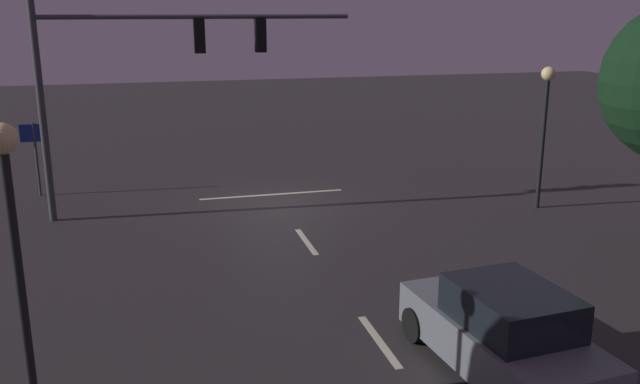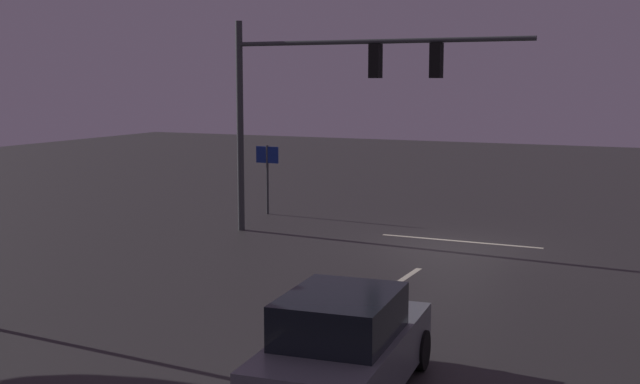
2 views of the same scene
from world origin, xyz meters
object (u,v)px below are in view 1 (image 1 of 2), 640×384
at_px(street_lamp_left_kerb, 545,109).
at_px(route_sign, 35,143).
at_px(traffic_signal_assembly, 146,62).
at_px(car_approaching, 503,333).
at_px(street_lamp_right_kerb, 12,222).

distance_m(street_lamp_left_kerb, route_sign, 16.84).
relative_size(traffic_signal_assembly, route_sign, 3.72).
relative_size(traffic_signal_assembly, street_lamp_left_kerb, 2.08).
distance_m(traffic_signal_assembly, car_approaching, 13.46).
distance_m(car_approaching, street_lamp_right_kerb, 8.10).
bearing_deg(traffic_signal_assembly, car_approaching, 115.77).
relative_size(street_lamp_left_kerb, street_lamp_right_kerb, 0.95).
relative_size(traffic_signal_assembly, street_lamp_right_kerb, 1.98).
relative_size(traffic_signal_assembly, car_approaching, 2.09).
bearing_deg(traffic_signal_assembly, route_sign, -39.73).
bearing_deg(street_lamp_left_kerb, traffic_signal_assembly, -11.97).
distance_m(street_lamp_right_kerb, route_sign, 14.65).
bearing_deg(car_approaching, street_lamp_right_kerb, -2.23).
bearing_deg(street_lamp_left_kerb, street_lamp_right_kerb, 31.95).
bearing_deg(street_lamp_right_kerb, route_sign, -83.16).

